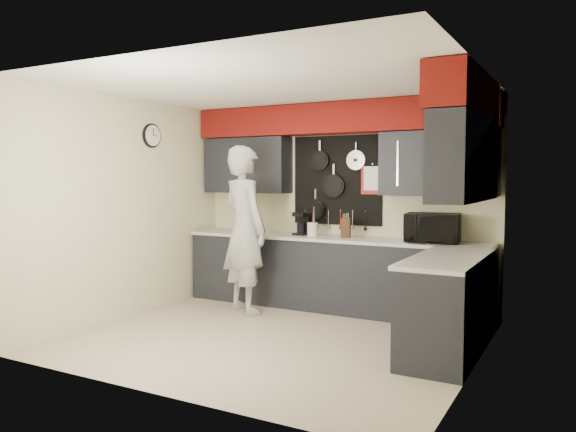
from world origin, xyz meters
The scene contains 10 objects.
ground centered at (0.00, 0.00, 0.00)m, with size 4.00×4.00×0.00m, color #BDAA93.
back_wall_assembly centered at (0.01, 1.60, 2.01)m, with size 4.00×0.36×2.60m.
right_wall_assembly centered at (1.85, 0.26, 1.94)m, with size 0.36×3.50×2.60m.
left_wall_assembly centered at (-1.99, 0.02, 1.33)m, with size 0.05×3.50×2.60m.
base_cabinets centered at (0.49, 1.13, 0.46)m, with size 3.95×2.20×0.92m.
microwave centered at (1.26, 1.45, 1.09)m, with size 0.60×0.41×0.33m, color black.
knife_block centered at (0.20, 1.44, 1.04)m, with size 0.11×0.11×0.24m, color #362311.
utensil_crock centered at (-0.25, 1.41, 1.01)m, with size 0.13×0.13×0.17m, color white.
coffee_maker centered at (-0.43, 1.49, 1.07)m, with size 0.17×0.21×0.29m.
person centered at (-0.88, 0.82, 1.02)m, with size 0.75×0.49×2.05m, color #B1B1AE.
Camera 1 is at (2.86, -4.96, 1.67)m, focal length 35.00 mm.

